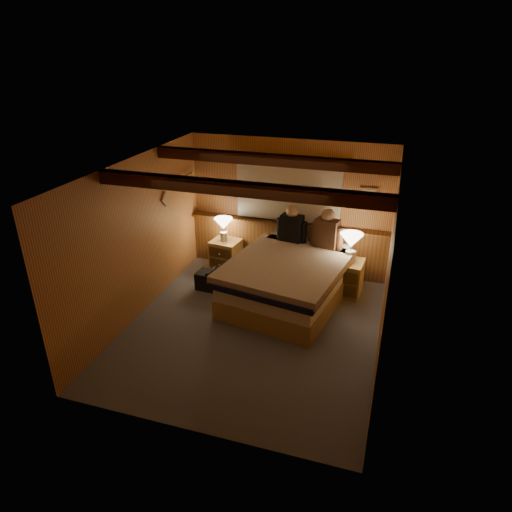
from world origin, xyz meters
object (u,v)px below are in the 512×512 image
at_px(bed, 288,280).
at_px(lamp_left, 223,225).
at_px(person_right, 327,231).
at_px(nightstand_right, 345,277).
at_px(nightstand_left, 226,254).
at_px(lamp_right, 351,242).
at_px(person_left, 292,226).
at_px(duffel_bag, 212,281).

xyz_separation_m(bed, lamp_left, (-1.42, 0.85, 0.47)).
relative_size(lamp_left, person_right, 0.63).
bearing_deg(nightstand_right, nightstand_left, 176.42).
bearing_deg(lamp_right, person_left, 166.78).
height_order(nightstand_right, lamp_left, lamp_left).
xyz_separation_m(lamp_left, duffel_bag, (0.09, -0.84, -0.69)).
bearing_deg(person_right, lamp_left, -169.49).
bearing_deg(duffel_bag, bed, 3.49).
relative_size(bed, nightstand_left, 4.40).
distance_m(lamp_left, person_right, 1.90).
xyz_separation_m(nightstand_left, person_left, (1.25, -0.06, 0.73)).
height_order(bed, lamp_left, lamp_left).
relative_size(nightstand_left, lamp_right, 1.14).
bearing_deg(bed, lamp_left, 159.20).
height_order(nightstand_right, lamp_right, lamp_right).
height_order(bed, nightstand_right, bed).
bearing_deg(bed, person_left, 110.52).
xyz_separation_m(bed, nightstand_right, (0.85, 0.53, -0.08)).
bearing_deg(nightstand_left, bed, -24.07).
xyz_separation_m(bed, lamp_right, (0.89, 0.54, 0.56)).
relative_size(nightstand_left, lamp_left, 1.27).
bearing_deg(lamp_left, duffel_bag, -84.22).
distance_m(nightstand_right, person_left, 1.24).
xyz_separation_m(lamp_left, lamp_right, (2.31, -0.30, 0.09)).
bearing_deg(person_right, duffel_bag, -144.04).
distance_m(bed, lamp_left, 1.72).
bearing_deg(nightstand_left, lamp_right, -0.33).
bearing_deg(nightstand_left, person_left, 4.45).
bearing_deg(lamp_right, bed, -148.52).
height_order(bed, lamp_right, lamp_right).
bearing_deg(duffel_bag, nightstand_left, 97.67).
xyz_separation_m(nightstand_right, person_left, (-0.99, 0.26, 0.70)).
bearing_deg(bed, duffel_bag, -170.28).
relative_size(lamp_left, lamp_right, 0.90).
bearing_deg(person_left, duffel_bag, -138.31).
bearing_deg(lamp_left, lamp_right, -7.48).
relative_size(bed, lamp_left, 5.57).
xyz_separation_m(bed, person_left, (-0.15, 0.79, 0.62)).
xyz_separation_m(person_right, duffel_bag, (-1.81, -0.70, -0.85)).
height_order(lamp_left, lamp_right, lamp_right).
relative_size(nightstand_left, person_right, 0.79).
distance_m(lamp_left, lamp_right, 2.33).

